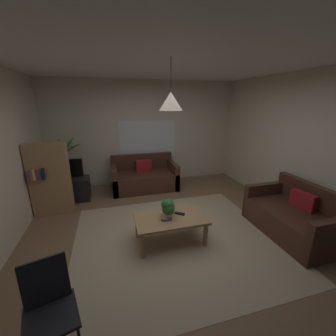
{
  "coord_description": "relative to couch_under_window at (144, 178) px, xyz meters",
  "views": [
    {
      "loc": [
        -0.91,
        -2.97,
        2.11
      ],
      "look_at": [
        0.0,
        0.3,
        1.05
      ],
      "focal_mm": 22.8,
      "sensor_mm": 36.0,
      "label": 1
    }
  ],
  "objects": [
    {
      "name": "floor",
      "position": [
        0.13,
        -2.06,
        -0.28
      ],
      "size": [
        4.83,
        5.1,
        0.02
      ],
      "primitive_type": "cube",
      "color": "brown",
      "rests_on": "ground"
    },
    {
      "name": "rug",
      "position": [
        0.13,
        -2.26,
        -0.27
      ],
      "size": [
        3.14,
        2.81,
        0.01
      ],
      "primitive_type": "cube",
      "color": "tan",
      "rests_on": "ground"
    },
    {
      "name": "wall_back",
      "position": [
        0.13,
        0.52,
        1.05
      ],
      "size": [
        4.95,
        0.06,
        2.64
      ],
      "primitive_type": "cube",
      "color": "beige",
      "rests_on": "ground"
    },
    {
      "name": "wall_right",
      "position": [
        2.57,
        -2.06,
        1.05
      ],
      "size": [
        0.06,
        5.1,
        2.64
      ],
      "primitive_type": "cube",
      "color": "beige",
      "rests_on": "ground"
    },
    {
      "name": "ceiling",
      "position": [
        0.13,
        -2.06,
        2.37
      ],
      "size": [
        4.83,
        5.1,
        0.02
      ],
      "primitive_type": "cube",
      "color": "white"
    },
    {
      "name": "window_pane",
      "position": [
        0.21,
        0.49,
        0.89
      ],
      "size": [
        1.47,
        0.01,
        0.96
      ],
      "primitive_type": "cube",
      "color": "white"
    },
    {
      "name": "couch_under_window",
      "position": [
        0.0,
        0.0,
        0.0
      ],
      "size": [
        1.58,
        0.86,
        0.82
      ],
      "color": "#47281E",
      "rests_on": "ground"
    },
    {
      "name": "couch_right_side",
      "position": [
        2.05,
        -2.6,
        0.0
      ],
      "size": [
        0.86,
        1.45,
        0.82
      ],
      "rotation": [
        0.0,
        0.0,
        -1.57
      ],
      "color": "#47281E",
      "rests_on": "ground"
    },
    {
      "name": "coffee_table",
      "position": [
        0.02,
        -2.26,
        0.08
      ],
      "size": [
        1.08,
        0.63,
        0.42
      ],
      "color": "#A87F56",
      "rests_on": "ground"
    },
    {
      "name": "book_on_table_0",
      "position": [
        -0.04,
        -2.31,
        0.16
      ],
      "size": [
        0.12,
        0.1,
        0.02
      ],
      "primitive_type": "cube",
      "rotation": [
        0.0,
        0.0,
        0.03
      ],
      "color": "#2D4C8C",
      "rests_on": "coffee_table"
    },
    {
      "name": "book_on_table_1",
      "position": [
        -0.06,
        -2.31,
        0.18
      ],
      "size": [
        0.16,
        0.12,
        0.02
      ],
      "primitive_type": "cube",
      "rotation": [
        0.0,
        0.0,
        0.26
      ],
      "color": "#99663F",
      "rests_on": "coffee_table"
    },
    {
      "name": "remote_on_table_0",
      "position": [
        0.19,
        -2.21,
        0.16
      ],
      "size": [
        0.16,
        0.14,
        0.02
      ],
      "primitive_type": "cube",
      "rotation": [
        0.0,
        0.0,
        0.91
      ],
      "color": "black",
      "rests_on": "coffee_table"
    },
    {
      "name": "potted_plant_on_table",
      "position": [
        -0.02,
        -2.25,
        0.31
      ],
      "size": [
        0.2,
        0.21,
        0.3
      ],
      "color": "beige",
      "rests_on": "coffee_table"
    },
    {
      "name": "tv_stand",
      "position": [
        -1.74,
        -0.26,
        -0.02
      ],
      "size": [
        0.9,
        0.44,
        0.5
      ],
      "primitive_type": "cube",
      "color": "black",
      "rests_on": "ground"
    },
    {
      "name": "tv",
      "position": [
        -1.74,
        -0.28,
        0.46
      ],
      "size": [
        0.71,
        0.16,
        0.45
      ],
      "color": "black",
      "rests_on": "tv_stand"
    },
    {
      "name": "potted_palm_corner",
      "position": [
        -1.8,
        0.18,
        0.36
      ],
      "size": [
        0.78,
        0.88,
        1.39
      ],
      "color": "brown",
      "rests_on": "ground"
    },
    {
      "name": "bookshelf_corner",
      "position": [
        -1.92,
        -0.8,
        0.43
      ],
      "size": [
        0.7,
        0.31,
        1.4
      ],
      "color": "#A87F56",
      "rests_on": "ground"
    },
    {
      "name": "folding_chair",
      "position": [
        -1.37,
        -3.48,
        0.23
      ],
      "size": [
        0.49,
        0.51,
        0.87
      ],
      "color": "black",
      "rests_on": "ground"
    },
    {
      "name": "pendant_lamp",
      "position": [
        0.02,
        -2.26,
        1.84
      ],
      "size": [
        0.31,
        0.31,
        0.64
      ],
      "color": "black"
    }
  ]
}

